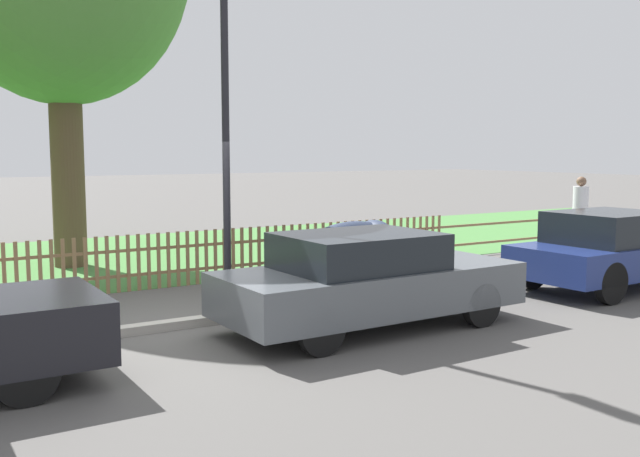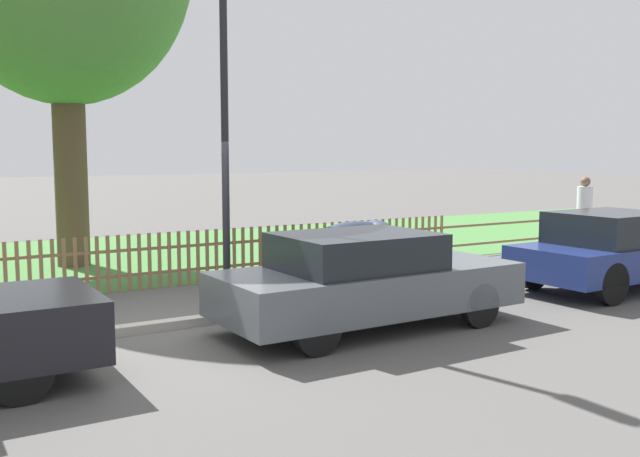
{
  "view_description": "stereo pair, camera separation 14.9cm",
  "coord_description": "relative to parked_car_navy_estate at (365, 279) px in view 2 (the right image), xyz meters",
  "views": [
    {
      "loc": [
        -3.39,
        -8.84,
        2.37
      ],
      "look_at": [
        2.7,
        1.03,
        1.1
      ],
      "focal_mm": 40.0,
      "sensor_mm": 36.0,
      "label": 1
    },
    {
      "loc": [
        -3.26,
        -8.92,
        2.37
      ],
      "look_at": [
        2.7,
        1.03,
        1.1
      ],
      "focal_mm": 40.0,
      "sensor_mm": 36.0,
      "label": 2
    }
  ],
  "objects": [
    {
      "name": "street_lamp",
      "position": [
        -1.15,
        1.85,
        3.25
      ],
      "size": [
        0.2,
        0.79,
        6.31
      ],
      "color": "black",
      "rests_on": "ground"
    },
    {
      "name": "park_fence",
      "position": [
        -2.07,
        4.15,
        -0.18
      ],
      "size": [
        43.08,
        0.05,
        0.97
      ],
      "color": "olive",
      "rests_on": "ground"
    },
    {
      "name": "covered_motorcycle",
      "position": [
        1.99,
        3.15,
        -0.01
      ],
      "size": [
        2.05,
        0.89,
        1.08
      ],
      "rotation": [
        0.0,
        0.0,
        -0.04
      ],
      "color": "black",
      "rests_on": "ground"
    },
    {
      "name": "kerb_stone",
      "position": [
        -2.07,
        1.31,
        -0.6
      ],
      "size": [
        43.08,
        0.2,
        0.12
      ],
      "primitive_type": "cube",
      "color": "#B2ADA3",
      "rests_on": "ground"
    },
    {
      "name": "pedestrian_near_fence",
      "position": [
        8.67,
        3.46,
        0.33
      ],
      "size": [
        0.5,
        0.5,
        1.76
      ],
      "rotation": [
        0.0,
        0.0,
        5.54
      ],
      "color": "black",
      "rests_on": "ground"
    },
    {
      "name": "parked_car_red_compact",
      "position": [
        5.16,
        0.0,
        0.03
      ],
      "size": [
        3.84,
        1.76,
        1.34
      ],
      "rotation": [
        0.0,
        0.0,
        0.03
      ],
      "color": "navy",
      "rests_on": "ground"
    },
    {
      "name": "parked_car_navy_estate",
      "position": [
        0.0,
        0.0,
        0.0
      ],
      "size": [
        4.16,
        1.76,
        1.29
      ],
      "rotation": [
        0.0,
        0.0,
        0.02
      ],
      "color": "#51565B",
      "rests_on": "ground"
    },
    {
      "name": "grass_strip",
      "position": [
        -2.07,
        8.04,
        -0.66
      ],
      "size": [
        43.08,
        7.81,
        0.01
      ],
      "primitive_type": "cube",
      "color": "#477F3D",
      "rests_on": "ground"
    },
    {
      "name": "ground_plane",
      "position": [
        -2.07,
        1.21,
        -0.66
      ],
      "size": [
        120.0,
        120.0,
        0.0
      ],
      "primitive_type": "plane",
      "color": "#565451"
    }
  ]
}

